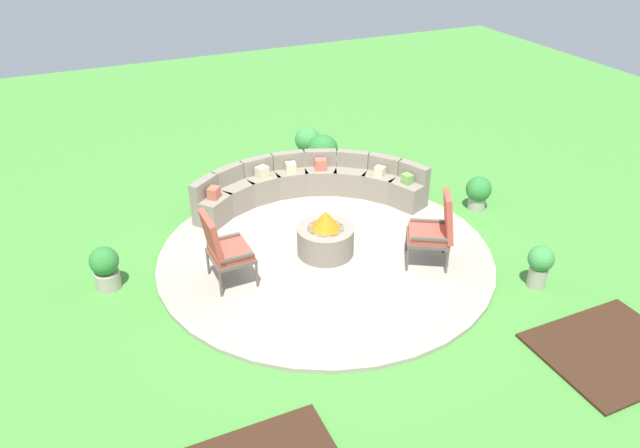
{
  "coord_description": "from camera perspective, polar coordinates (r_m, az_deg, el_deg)",
  "views": [
    {
      "loc": [
        -3.24,
        -6.93,
        5.01
      ],
      "look_at": [
        0.0,
        0.2,
        0.45
      ],
      "focal_mm": 34.03,
      "sensor_mm": 36.0,
      "label": 1
    }
  ],
  "objects": [
    {
      "name": "potted_plant_0",
      "position": [
        11.91,
        -1.17,
        7.51
      ],
      "size": [
        0.49,
        0.49,
        0.76
      ],
      "color": "#A89E8E",
      "rests_on": "ground_plane"
    },
    {
      "name": "potted_plant_3",
      "position": [
        8.8,
        -19.54,
        -3.83
      ],
      "size": [
        0.39,
        0.39,
        0.64
      ],
      "color": "#A89E8E",
      "rests_on": "ground_plane"
    },
    {
      "name": "ground_plane",
      "position": [
        9.15,
        0.52,
        -3.01
      ],
      "size": [
        24.0,
        24.0,
        0.0
      ],
      "primitive_type": "plane",
      "color": "#478C38"
    },
    {
      "name": "lounge_chair_front_right",
      "position": [
        8.76,
        10.81,
        -0.42
      ],
      "size": [
        0.81,
        0.81,
        1.13
      ],
      "rotation": [
        0.0,
        0.0,
        7.33
      ],
      "color": "brown",
      "rests_on": "patio_circle"
    },
    {
      "name": "potted_plant_2",
      "position": [
        10.62,
        14.66,
        2.96
      ],
      "size": [
        0.43,
        0.43,
        0.59
      ],
      "color": "#A89E8E",
      "rests_on": "ground_plane"
    },
    {
      "name": "potted_plant_1",
      "position": [
        8.84,
        19.99,
        -3.55
      ],
      "size": [
        0.36,
        0.36,
        0.63
      ],
      "color": "#A89E8E",
      "rests_on": "ground_plane"
    },
    {
      "name": "curved_stone_bench",
      "position": [
        10.44,
        -1.13,
        3.7
      ],
      "size": [
        3.83,
        1.86,
        0.72
      ],
      "color": "gray",
      "rests_on": "patio_circle"
    },
    {
      "name": "fire_pit",
      "position": [
        8.97,
        0.53,
        -1.23
      ],
      "size": [
        0.84,
        0.84,
        0.71
      ],
      "color": "gray",
      "rests_on": "patio_circle"
    },
    {
      "name": "lounge_chair_front_left",
      "position": [
        8.29,
        -9.05,
        -2.21
      ],
      "size": [
        0.61,
        0.63,
        1.08
      ],
      "rotation": [
        0.0,
        0.0,
        4.73
      ],
      "color": "brown",
      "rests_on": "patio_circle"
    },
    {
      "name": "potted_plant_4",
      "position": [
        11.66,
        0.28,
        6.82
      ],
      "size": [
        0.58,
        0.58,
        0.71
      ],
      "color": "#605B56",
      "rests_on": "ground_plane"
    },
    {
      "name": "patio_circle",
      "position": [
        9.13,
        0.52,
        -2.85
      ],
      "size": [
        5.0,
        5.0,
        0.06
      ],
      "primitive_type": "cylinder",
      "color": "#9E9384",
      "rests_on": "ground_plane"
    },
    {
      "name": "mulch_bed_right",
      "position": [
        8.24,
        25.77,
        -10.71
      ],
      "size": [
        1.73,
        1.43,
        0.04
      ],
      "primitive_type": "cube",
      "color": "#382114",
      "rests_on": "ground_plane"
    }
  ]
}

